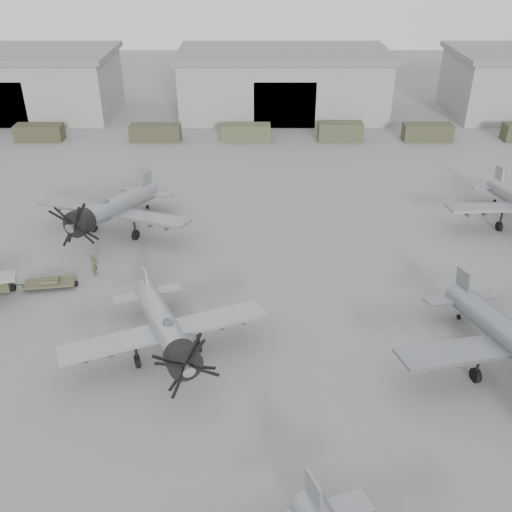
{
  "coord_description": "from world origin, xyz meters",
  "views": [
    {
      "loc": [
        -3.78,
        -19.23,
        23.38
      ],
      "look_at": [
        -3.78,
        16.72,
        2.5
      ],
      "focal_mm": 40.0,
      "sensor_mm": 36.0,
      "label": 1
    }
  ],
  "objects_px": {
    "aircraft_far_0": "(110,209)",
    "ground_crew": "(94,265)",
    "tug_trailer": "(18,284)",
    "aircraft_mid_1": "(166,330)"
  },
  "relations": [
    {
      "from": "aircraft_mid_1",
      "to": "aircraft_far_0",
      "type": "height_order",
      "value": "aircraft_far_0"
    },
    {
      "from": "tug_trailer",
      "to": "ground_crew",
      "type": "bearing_deg",
      "value": 13.87
    },
    {
      "from": "aircraft_far_0",
      "to": "ground_crew",
      "type": "height_order",
      "value": "aircraft_far_0"
    },
    {
      "from": "aircraft_far_0",
      "to": "tug_trailer",
      "type": "xyz_separation_m",
      "value": [
        -5.2,
        -8.51,
        -2.06
      ]
    },
    {
      "from": "ground_crew",
      "to": "aircraft_far_0",
      "type": "bearing_deg",
      "value": 6.58
    },
    {
      "from": "aircraft_far_0",
      "to": "tug_trailer",
      "type": "height_order",
      "value": "aircraft_far_0"
    },
    {
      "from": "aircraft_far_0",
      "to": "tug_trailer",
      "type": "relative_size",
      "value": 2.15
    },
    {
      "from": "tug_trailer",
      "to": "ground_crew",
      "type": "relative_size",
      "value": 3.48
    },
    {
      "from": "ground_crew",
      "to": "aircraft_mid_1",
      "type": "bearing_deg",
      "value": -138.24
    },
    {
      "from": "aircraft_mid_1",
      "to": "tug_trailer",
      "type": "relative_size",
      "value": 1.96
    }
  ]
}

